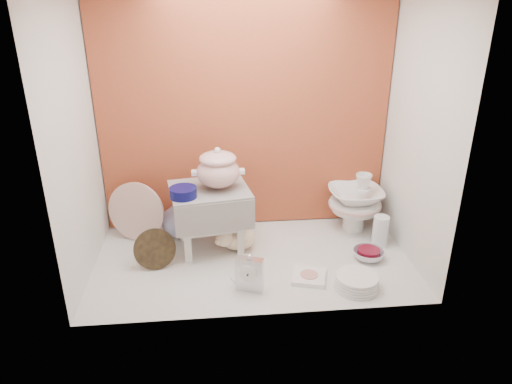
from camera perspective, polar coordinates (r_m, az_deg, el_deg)
ground at (r=2.76m, az=-0.38°, el=-8.21°), size 1.80×1.80×0.00m
niche_shell at (r=2.58m, az=-0.81°, el=11.85°), size 1.86×1.03×1.53m
step_stool at (r=2.81m, az=-5.53°, el=-3.20°), size 0.50×0.45×0.39m
soup_tureen at (r=2.68m, az=-4.61°, el=2.92°), size 0.33×0.33×0.25m
cobalt_bowl at (r=2.62m, az=-8.79°, el=-0.05°), size 0.17×0.17×0.06m
floral_platter at (r=2.99m, az=-14.27°, el=-2.31°), size 0.37×0.20×0.37m
blue_white_vase at (r=3.02m, az=-9.15°, el=-2.79°), size 0.31×0.31×0.26m
lacquer_tray at (r=2.70m, az=-12.12°, el=-6.75°), size 0.25×0.13×0.23m
mantel_clock at (r=2.46m, az=-0.77°, el=-9.71°), size 0.15×0.10×0.21m
plush_pig at (r=2.83m, az=-2.18°, el=-5.57°), size 0.29×0.22×0.16m
teacup_saucer at (r=2.61m, az=-1.20°, el=-10.06°), size 0.22×0.22×0.01m
gold_rim_teacup at (r=2.58m, az=-1.21°, el=-9.07°), size 0.14×0.14×0.09m
lattice_dish at (r=2.61m, az=6.42°, el=-10.12°), size 0.22×0.22×0.02m
dinner_plate_stack at (r=2.56m, az=12.06°, el=-10.54°), size 0.31×0.31×0.07m
crystal_bowl at (r=2.83m, az=13.41°, el=-7.35°), size 0.24×0.24×0.06m
clear_glass_vase at (r=2.97m, az=14.78°, el=-4.56°), size 0.11×0.11×0.19m
porcelain_tower at (r=3.08m, az=11.86°, el=-1.19°), size 0.38×0.38×0.39m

